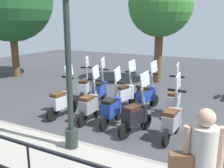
{
  "coord_description": "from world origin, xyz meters",
  "views": [
    {
      "loc": [
        -6.23,
        -2.9,
        2.69
      ],
      "look_at": [
        0.2,
        0.5,
        0.9
      ],
      "focal_mm": 40.0,
      "sensor_mm": 36.0,
      "label": 1
    }
  ],
  "objects_px": {
    "scooter_near_3": "(90,105)",
    "scooter_near_4": "(62,101)",
    "pedestrian_with_bag": "(200,161)",
    "scooter_near_2": "(112,108)",
    "lamp_post_near": "(68,64)",
    "scooter_near_1": "(136,115)",
    "tree_distant": "(160,5)",
    "scooter_far_3": "(100,89)",
    "scooter_far_0": "(174,100)",
    "scooter_far_1": "(147,95)",
    "scooter_near_0": "(172,120)",
    "scooter_far_2": "(125,93)",
    "scooter_far_4": "(85,87)"
  },
  "relations": [
    {
      "from": "scooter_near_3",
      "to": "scooter_near_4",
      "type": "bearing_deg",
      "value": 94.67
    },
    {
      "from": "pedestrian_with_bag",
      "to": "scooter_near_2",
      "type": "relative_size",
      "value": 1.03
    },
    {
      "from": "lamp_post_near",
      "to": "scooter_near_1",
      "type": "height_order",
      "value": "lamp_post_near"
    },
    {
      "from": "scooter_near_3",
      "to": "lamp_post_near",
      "type": "bearing_deg",
      "value": -160.43
    },
    {
      "from": "tree_distant",
      "to": "scooter_far_3",
      "type": "distance_m",
      "value": 4.96
    },
    {
      "from": "scooter_far_0",
      "to": "scooter_far_1",
      "type": "bearing_deg",
      "value": 78.26
    },
    {
      "from": "scooter_near_2",
      "to": "scooter_near_3",
      "type": "relative_size",
      "value": 1.0
    },
    {
      "from": "lamp_post_near",
      "to": "scooter_far_1",
      "type": "distance_m",
      "value": 3.66
    },
    {
      "from": "scooter_far_1",
      "to": "pedestrian_with_bag",
      "type": "bearing_deg",
      "value": -135.6
    },
    {
      "from": "tree_distant",
      "to": "scooter_near_2",
      "type": "height_order",
      "value": "tree_distant"
    },
    {
      "from": "pedestrian_with_bag",
      "to": "tree_distant",
      "type": "xyz_separation_m",
      "value": [
        8.09,
        3.11,
        2.36
      ]
    },
    {
      "from": "scooter_near_0",
      "to": "scooter_far_1",
      "type": "height_order",
      "value": "same"
    },
    {
      "from": "scooter_near_0",
      "to": "scooter_far_2",
      "type": "height_order",
      "value": "same"
    },
    {
      "from": "tree_distant",
      "to": "scooter_far_4",
      "type": "relative_size",
      "value": 3.17
    },
    {
      "from": "scooter_near_1",
      "to": "scooter_far_1",
      "type": "relative_size",
      "value": 1.0
    },
    {
      "from": "scooter_near_4",
      "to": "scooter_far_1",
      "type": "distance_m",
      "value": 2.62
    },
    {
      "from": "scooter_near_2",
      "to": "scooter_near_3",
      "type": "height_order",
      "value": "same"
    },
    {
      "from": "scooter_near_0",
      "to": "scooter_near_3",
      "type": "relative_size",
      "value": 1.0
    },
    {
      "from": "scooter_near_1",
      "to": "scooter_near_4",
      "type": "distance_m",
      "value": 2.34
    },
    {
      "from": "scooter_far_2",
      "to": "scooter_far_4",
      "type": "relative_size",
      "value": 1.0
    },
    {
      "from": "scooter_far_1",
      "to": "scooter_far_2",
      "type": "bearing_deg",
      "value": 119.14
    },
    {
      "from": "lamp_post_near",
      "to": "scooter_far_4",
      "type": "xyz_separation_m",
      "value": [
        3.27,
        1.85,
        -1.44
      ]
    },
    {
      "from": "scooter_near_0",
      "to": "scooter_far_4",
      "type": "xyz_separation_m",
      "value": [
        1.63,
        3.53,
        0.0
      ]
    },
    {
      "from": "scooter_near_0",
      "to": "scooter_far_0",
      "type": "bearing_deg",
      "value": 14.63
    },
    {
      "from": "scooter_near_1",
      "to": "scooter_far_0",
      "type": "bearing_deg",
      "value": -0.13
    },
    {
      "from": "scooter_near_0",
      "to": "scooter_far_1",
      "type": "relative_size",
      "value": 1.0
    },
    {
      "from": "scooter_near_4",
      "to": "lamp_post_near",
      "type": "bearing_deg",
      "value": -130.47
    },
    {
      "from": "scooter_near_4",
      "to": "scooter_far_1",
      "type": "bearing_deg",
      "value": -42.73
    },
    {
      "from": "scooter_far_2",
      "to": "pedestrian_with_bag",
      "type": "bearing_deg",
      "value": -128.91
    },
    {
      "from": "scooter_near_1",
      "to": "scooter_far_3",
      "type": "distance_m",
      "value": 2.64
    },
    {
      "from": "lamp_post_near",
      "to": "scooter_near_3",
      "type": "xyz_separation_m",
      "value": [
        1.69,
        0.63,
        -1.44
      ]
    },
    {
      "from": "pedestrian_with_bag",
      "to": "tree_distant",
      "type": "relative_size",
      "value": 0.33
    },
    {
      "from": "tree_distant",
      "to": "scooter_near_0",
      "type": "height_order",
      "value": "tree_distant"
    },
    {
      "from": "tree_distant",
      "to": "scooter_near_1",
      "type": "xyz_separation_m",
      "value": [
        -5.61,
        -1.25,
        -2.95
      ]
    },
    {
      "from": "scooter_far_1",
      "to": "scooter_far_3",
      "type": "bearing_deg",
      "value": 110.94
    },
    {
      "from": "scooter_near_4",
      "to": "scooter_far_2",
      "type": "xyz_separation_m",
      "value": [
        1.59,
        -1.28,
        0.0
      ]
    },
    {
      "from": "tree_distant",
      "to": "scooter_near_0",
      "type": "distance_m",
      "value": 6.58
    },
    {
      "from": "scooter_far_0",
      "to": "scooter_near_4",
      "type": "bearing_deg",
      "value": 115.53
    },
    {
      "from": "pedestrian_with_bag",
      "to": "scooter_near_0",
      "type": "relative_size",
      "value": 1.03
    },
    {
      "from": "scooter_far_4",
      "to": "scooter_far_1",
      "type": "bearing_deg",
      "value": -106.09
    },
    {
      "from": "scooter_far_1",
      "to": "lamp_post_near",
      "type": "bearing_deg",
      "value": -170.43
    },
    {
      "from": "lamp_post_near",
      "to": "scooter_far_4",
      "type": "distance_m",
      "value": 4.02
    },
    {
      "from": "scooter_far_3",
      "to": "tree_distant",
      "type": "bearing_deg",
      "value": -21.58
    },
    {
      "from": "scooter_near_4",
      "to": "scooter_near_2",
      "type": "bearing_deg",
      "value": -79.2
    },
    {
      "from": "scooter_near_0",
      "to": "scooter_near_1",
      "type": "xyz_separation_m",
      "value": [
        -0.12,
        0.87,
        0.0
      ]
    },
    {
      "from": "scooter_near_4",
      "to": "scooter_far_4",
      "type": "height_order",
      "value": "same"
    },
    {
      "from": "scooter_near_2",
      "to": "scooter_far_4",
      "type": "relative_size",
      "value": 1.0
    },
    {
      "from": "scooter_near_3",
      "to": "scooter_far_3",
      "type": "xyz_separation_m",
      "value": [
        1.53,
        0.59,
        0.0
      ]
    },
    {
      "from": "scooter_near_1",
      "to": "scooter_far_1",
      "type": "bearing_deg",
      "value": 28.63
    },
    {
      "from": "lamp_post_near",
      "to": "scooter_far_3",
      "type": "xyz_separation_m",
      "value": [
        3.22,
        1.22,
        -1.44
      ]
    }
  ]
}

